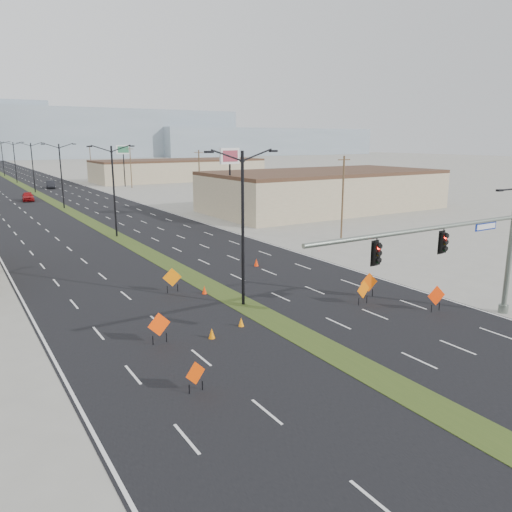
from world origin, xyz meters
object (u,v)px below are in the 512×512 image
construction_sign_1 (159,326)px  pole_sign_east_near (230,161)px  car_left (28,196)px  construction_sign_4 (436,296)px  cone_0 (212,333)px  cone_2 (256,262)px  pole_sign_east_far (123,153)px  cone_1 (241,322)px  streetlight_4 (15,161)px  streetlight_5 (3,158)px  construction_sign_3 (363,290)px  streetlight_0 (243,224)px  streetlight_3 (33,166)px  construction_sign_0 (196,374)px  construction_sign_5 (369,283)px  cone_3 (204,290)px  construction_sign_2 (172,278)px  streetlight_1 (114,188)px  signal_mast (464,247)px  car_mid (51,185)px  streetlight_2 (61,174)px

construction_sign_1 → pole_sign_east_near: pole_sign_east_near is taller
car_left → construction_sign_4: size_ratio=2.79×
cone_0 → cone_2: 16.23m
cone_0 → pole_sign_east_far: (24.25, 91.43, 7.38)m
construction_sign_1 → cone_1: 5.03m
cone_0 → cone_2: size_ratio=0.91×
streetlight_4 → streetlight_5: 28.00m
construction_sign_3 → construction_sign_4: 4.54m
cone_1 → cone_2: (8.30, 11.60, 0.06)m
streetlight_0 → streetlight_3: same height
construction_sign_0 → streetlight_3: bearing=69.1°
construction_sign_5 → cone_3: (-9.27, 6.74, -0.75)m
construction_sign_2 → pole_sign_east_near: pole_sign_east_near is taller
streetlight_3 → cone_0: size_ratio=16.39×
car_left → construction_sign_2: bearing=-83.6°
cone_2 → streetlight_1: bearing=107.4°
signal_mast → cone_2: bearing=97.4°
construction_sign_0 → construction_sign_1: construction_sign_1 is taller
car_mid → cone_2: size_ratio=7.39×
car_left → construction_sign_3: construction_sign_3 is taller
streetlight_3 → construction_sign_5: streetlight_3 is taller
streetlight_0 → car_mid: streetlight_0 is taller
signal_mast → streetlight_2: size_ratio=1.63×
construction_sign_5 → cone_2: 11.71m
pole_sign_east_far → construction_sign_3: bearing=-87.7°
construction_sign_5 → construction_sign_4: bearing=-60.3°
streetlight_5 → construction_sign_5: (8.13, -143.26, -4.37)m
cone_0 → cone_1: bearing=17.2°
car_mid → construction_sign_3: construction_sign_3 is taller
construction_sign_2 → car_mid: bearing=101.5°
signal_mast → cone_1: signal_mast is taller
cone_2 → cone_3: bearing=-146.8°
streetlight_1 → cone_2: bearing=-72.6°
cone_0 → construction_sign_3: bearing=-0.5°
streetlight_3 → streetlight_5: size_ratio=1.00×
car_left → construction_sign_1: bearing=-86.9°
streetlight_0 → streetlight_2: same height
construction_sign_5 → cone_0: 12.57m
streetlight_4 → cone_0: bearing=-92.2°
construction_sign_3 → pole_sign_east_far: size_ratio=0.18×
streetlight_3 → car_left: size_ratio=2.10×
streetlight_1 → pole_sign_east_near: (16.68, 3.65, 2.39)m
construction_sign_0 → cone_1: (5.59, 5.67, -0.56)m
cone_3 → pole_sign_east_far: pole_sign_east_far is taller
streetlight_3 → construction_sign_4: streetlight_3 is taller
signal_mast → cone_3: size_ratio=27.70×
streetlight_3 → construction_sign_0: streetlight_3 is taller
streetlight_0 → construction_sign_3: bearing=-31.4°
cone_1 → streetlight_4: bearing=89.0°
streetlight_5 → construction_sign_3: size_ratio=6.01×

